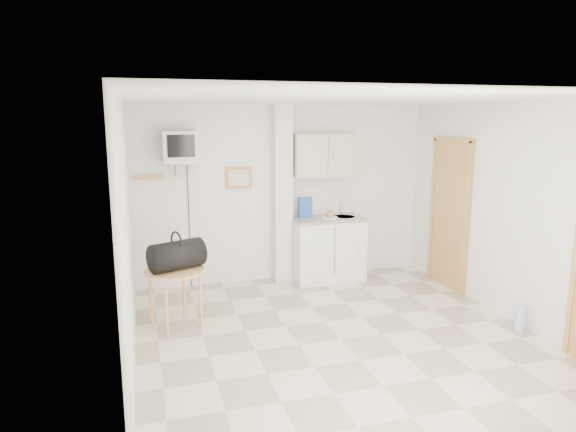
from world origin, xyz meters
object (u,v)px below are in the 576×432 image
object	(u,v)px
crt_television	(180,148)
duffel_bag	(177,255)
round_table	(175,276)
water_bottle	(520,319)

from	to	relation	value
crt_television	duffel_bag	world-z (taller)	crt_television
round_table	duffel_bag	xyz separation A→B (m)	(0.03, -0.00, 0.25)
crt_television	water_bottle	world-z (taller)	crt_television
round_table	duffel_bag	world-z (taller)	duffel_bag
duffel_bag	water_bottle	bearing A→B (deg)	-43.00
duffel_bag	water_bottle	xyz separation A→B (m)	(3.60, -1.22, -0.68)
crt_television	round_table	size ratio (longest dim) A/B	3.25
round_table	water_bottle	world-z (taller)	round_table
round_table	water_bottle	bearing A→B (deg)	-18.55
crt_television	round_table	distance (m)	1.79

